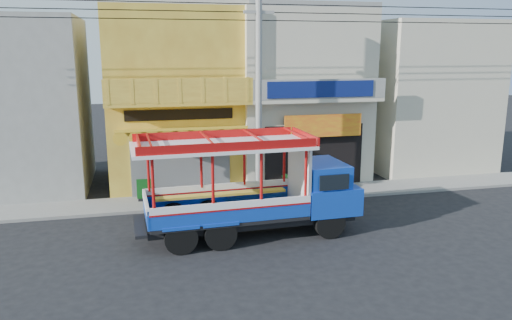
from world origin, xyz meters
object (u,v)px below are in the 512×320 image
Objects in this scene: utility_pole at (262,80)px; green_sign at (144,192)px; songthaew_truck at (265,187)px; potted_plant_c at (340,177)px; potted_plant_a at (289,179)px.

green_sign is at bearing 167.90° from utility_pole.
potted_plant_c is (4.62, 4.40, -1.05)m from songthaew_truck.
songthaew_truck is 5.48m from potted_plant_a.
utility_pole is 4.91m from songthaew_truck.
utility_pole is at bearing -60.79° from potted_plant_c.
utility_pole reaches higher than green_sign.
potted_plant_a is (6.30, 0.31, 0.05)m from green_sign.
green_sign reaches higher than potted_plant_a.
green_sign is 0.88× the size of potted_plant_c.
utility_pole is 6.64m from green_sign.
green_sign is (-3.96, 4.51, -1.18)m from songthaew_truck.
green_sign is 1.05× the size of potted_plant_a.
green_sign is 6.31m from potted_plant_a.
potted_plant_c is (2.28, -0.43, 0.08)m from potted_plant_a.
utility_pole is at bearing -12.10° from green_sign.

